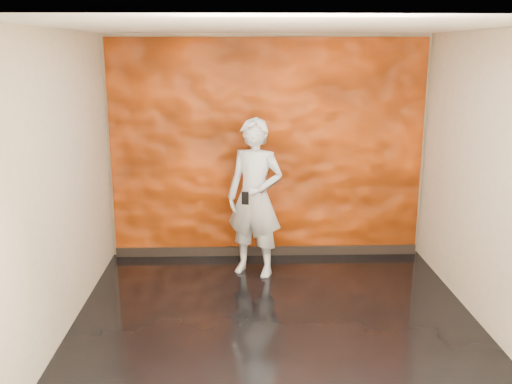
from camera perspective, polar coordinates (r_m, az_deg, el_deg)
name	(u,v)px	position (r m, az deg, el deg)	size (l,w,h in m)	color
room	(278,185)	(5.24, 2.17, 0.67)	(4.02, 4.02, 2.81)	black
feature_wall	(267,150)	(7.16, 1.12, 4.19)	(3.90, 0.06, 2.75)	#D94709
baseboard	(267,251)	(7.47, 1.09, -5.89)	(3.90, 0.04, 0.12)	black
man	(255,198)	(6.64, -0.11, -0.60)	(0.68, 0.45, 1.86)	#9DA2AD
phone	(245,198)	(6.40, -1.08, -0.62)	(0.08, 0.02, 0.15)	black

